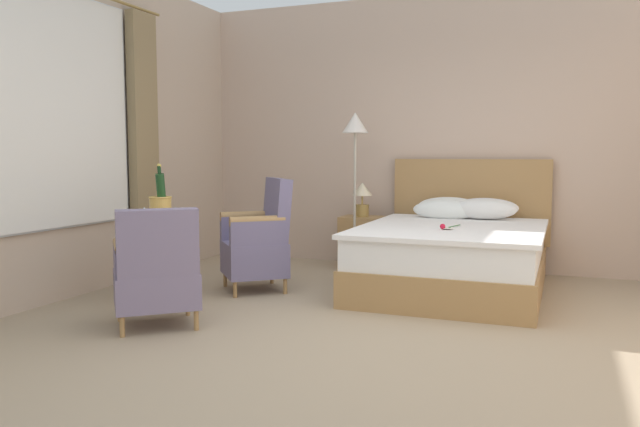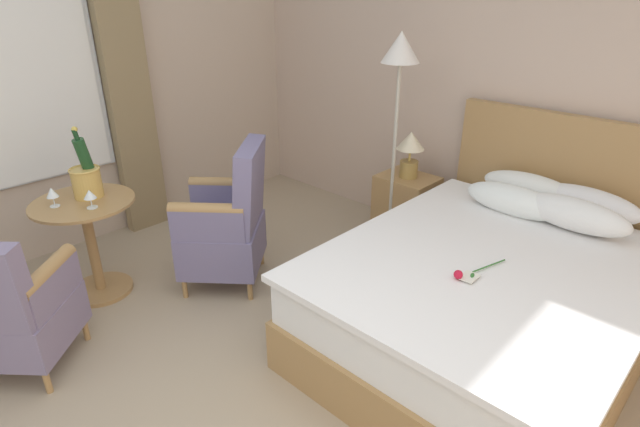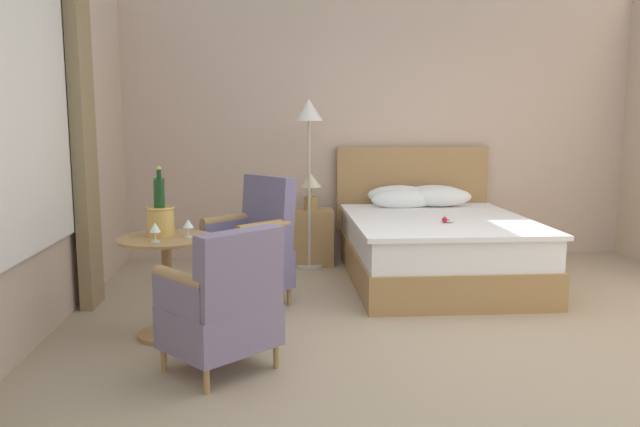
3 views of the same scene
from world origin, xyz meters
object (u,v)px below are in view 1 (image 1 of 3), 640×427
bed (454,252)px  nightstand (362,243)px  floor_lamp_brass (355,144)px  armchair_by_window (259,242)px  champagne_bucket (161,204)px  wine_glass_near_edge (175,211)px  wine_glass_near_bucket (144,211)px  bedside_lamp (362,196)px  armchair_facing_bed (156,272)px  side_table_round (161,255)px

bed → nightstand: 1.34m
floor_lamp_brass → armchair_by_window: floor_lamp_brass is taller
champagne_bucket → wine_glass_near_edge: size_ratio=3.93×
bed → nightstand: bearing=148.3°
armchair_by_window → wine_glass_near_bucket: bearing=-123.7°
floor_lamp_brass → wine_glass_near_bucket: floor_lamp_brass is taller
wine_glass_near_bucket → bed: bearing=35.0°
floor_lamp_brass → wine_glass_near_edge: 2.27m
bed → bedside_lamp: bed is taller
floor_lamp_brass → wine_glass_near_bucket: 2.49m
nightstand → bed: bearing=-31.7°
champagne_bucket → wine_glass_near_bucket: size_ratio=3.74×
wine_glass_near_edge → bedside_lamp: bearing=65.8°
bedside_lamp → floor_lamp_brass: 0.60m
nightstand → floor_lamp_brass: size_ratio=0.34×
wine_glass_near_edge → wine_glass_near_bucket: bearing=-141.4°
bedside_lamp → champagne_bucket: size_ratio=0.77×
bed → armchair_facing_bed: (-1.82, -2.13, 0.06)m
bed → bedside_lamp: size_ratio=5.78×
wine_glass_near_bucket → armchair_by_window: (0.60, 0.91, -0.34)m
armchair_by_window → armchair_facing_bed: (-0.12, -1.42, -0.05)m
armchair_by_window → bed: bearing=22.6°
bed → champagne_bucket: size_ratio=4.48×
champagne_bucket → wine_glass_near_edge: 0.22m
bedside_lamp → side_table_round: 2.47m
nightstand → bedside_lamp: bedside_lamp is taller
bed → armchair_by_window: bearing=-157.4°
bedside_lamp → bed: bearing=-31.7°
bedside_lamp → side_table_round: bedside_lamp is taller
nightstand → armchair_facing_bed: (-0.68, -2.83, 0.12)m
nightstand → side_table_round: 2.44m
floor_lamp_brass → side_table_round: floor_lamp_brass is taller
champagne_bucket → wine_glass_near_edge: (0.20, -0.08, -0.05)m
wine_glass_near_edge → armchair_by_window: size_ratio=0.12×
armchair_facing_bed → bedside_lamp: bearing=76.4°
bedside_lamp → wine_glass_near_edge: (-0.97, -2.16, -0.02)m
side_table_round → wine_glass_near_edge: bearing=-0.4°
side_table_round → wine_glass_near_bucket: bearing=-104.3°
wine_glass_near_bucket → armchair_by_window: armchair_by_window is taller
bed → nightstand: size_ratio=3.74×
bedside_lamp → wine_glass_near_bucket: size_ratio=2.90×
bed → bedside_lamp: (-1.14, 0.70, 0.47)m
bedside_lamp → armchair_facing_bed: size_ratio=0.42×
nightstand → champagne_bucket: size_ratio=1.20×
floor_lamp_brass → armchair_facing_bed: (-0.66, -2.65, -0.97)m
champagne_bucket → wine_glass_near_bucket: 0.24m
nightstand → floor_lamp_brass: 1.11m
nightstand → champagne_bucket: champagne_bucket is taller
nightstand → bedside_lamp: 0.53m
bedside_lamp → floor_lamp_brass: size_ratio=0.22×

